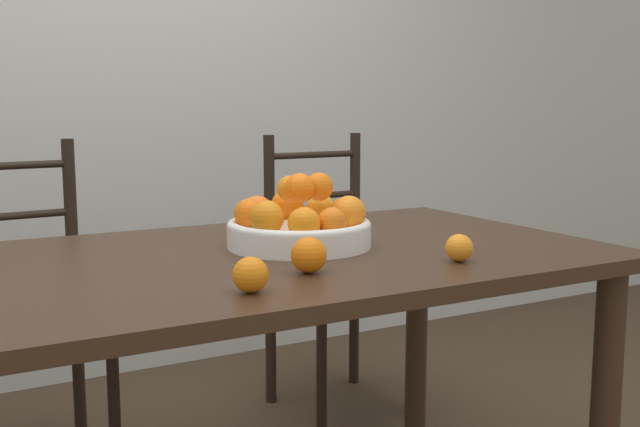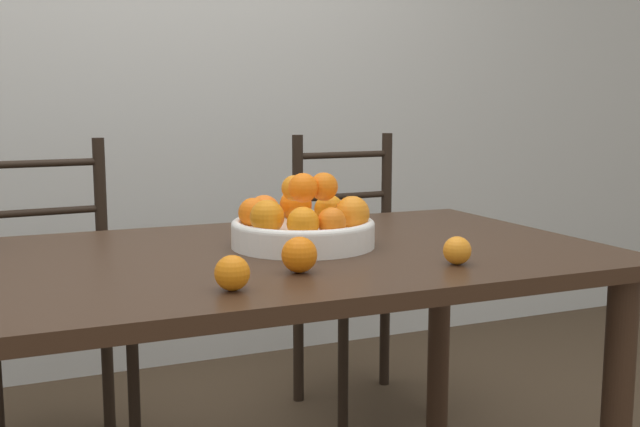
{
  "view_description": "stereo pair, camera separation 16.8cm",
  "coord_description": "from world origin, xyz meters",
  "px_view_note": "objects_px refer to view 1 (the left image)",
  "views": [
    {
      "loc": [
        -0.69,
        -1.54,
        1.11
      ],
      "look_at": [
        0.13,
        -0.07,
        0.87
      ],
      "focal_mm": 42.0,
      "sensor_mm": 36.0,
      "label": 1
    },
    {
      "loc": [
        -0.54,
        -1.62,
        1.11
      ],
      "look_at": [
        0.13,
        -0.07,
        0.87
      ],
      "focal_mm": 42.0,
      "sensor_mm": 36.0,
      "label": 2
    }
  ],
  "objects_px": {
    "chair_right": "(333,281)",
    "orange_loose_1": "(309,255)",
    "orange_loose_0": "(459,248)",
    "orange_loose_2": "(250,275)",
    "fruit_bowl": "(300,224)",
    "chair_left": "(24,321)"
  },
  "relations": [
    {
      "from": "orange_loose_1",
      "to": "chair_left",
      "type": "height_order",
      "value": "chair_left"
    },
    {
      "from": "fruit_bowl",
      "to": "orange_loose_2",
      "type": "relative_size",
      "value": 5.23
    },
    {
      "from": "orange_loose_0",
      "to": "orange_loose_1",
      "type": "height_order",
      "value": "orange_loose_1"
    },
    {
      "from": "fruit_bowl",
      "to": "chair_left",
      "type": "xyz_separation_m",
      "value": [
        -0.54,
        0.76,
        -0.36
      ]
    },
    {
      "from": "fruit_bowl",
      "to": "orange_loose_0",
      "type": "xyz_separation_m",
      "value": [
        0.22,
        -0.32,
        -0.02
      ]
    },
    {
      "from": "orange_loose_1",
      "to": "orange_loose_2",
      "type": "height_order",
      "value": "orange_loose_1"
    },
    {
      "from": "fruit_bowl",
      "to": "chair_left",
      "type": "relative_size",
      "value": 0.34
    },
    {
      "from": "orange_loose_2",
      "to": "chair_left",
      "type": "xyz_separation_m",
      "value": [
        -0.26,
        1.11,
        -0.34
      ]
    },
    {
      "from": "orange_loose_0",
      "to": "orange_loose_1",
      "type": "bearing_deg",
      "value": 170.01
    },
    {
      "from": "fruit_bowl",
      "to": "chair_left",
      "type": "distance_m",
      "value": 1.0
    },
    {
      "from": "orange_loose_1",
      "to": "fruit_bowl",
      "type": "bearing_deg",
      "value": 66.02
    },
    {
      "from": "orange_loose_1",
      "to": "chair_left",
      "type": "xyz_separation_m",
      "value": [
        -0.42,
        1.02,
        -0.34
      ]
    },
    {
      "from": "orange_loose_1",
      "to": "orange_loose_2",
      "type": "relative_size",
      "value": 1.12
    },
    {
      "from": "orange_loose_0",
      "to": "orange_loose_2",
      "type": "height_order",
      "value": "orange_loose_2"
    },
    {
      "from": "fruit_bowl",
      "to": "orange_loose_2",
      "type": "height_order",
      "value": "fruit_bowl"
    },
    {
      "from": "fruit_bowl",
      "to": "orange_loose_1",
      "type": "xyz_separation_m",
      "value": [
        -0.12,
        -0.26,
        -0.02
      ]
    },
    {
      "from": "orange_loose_0",
      "to": "orange_loose_2",
      "type": "bearing_deg",
      "value": -176.44
    },
    {
      "from": "chair_right",
      "to": "orange_loose_1",
      "type": "bearing_deg",
      "value": -125.29
    },
    {
      "from": "orange_loose_0",
      "to": "orange_loose_2",
      "type": "xyz_separation_m",
      "value": [
        -0.51,
        -0.03,
        0.0
      ]
    },
    {
      "from": "fruit_bowl",
      "to": "orange_loose_1",
      "type": "bearing_deg",
      "value": -113.98
    },
    {
      "from": "fruit_bowl",
      "to": "orange_loose_2",
      "type": "distance_m",
      "value": 0.46
    },
    {
      "from": "orange_loose_2",
      "to": "orange_loose_0",
      "type": "bearing_deg",
      "value": 3.56
    }
  ]
}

